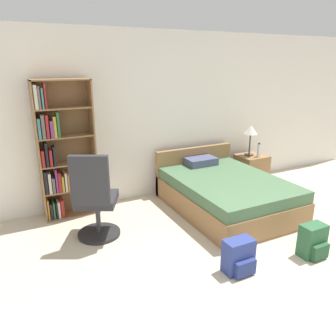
{
  "coord_description": "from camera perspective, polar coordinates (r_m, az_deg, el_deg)",
  "views": [
    {
      "loc": [
        -2.24,
        -1.53,
        2.12
      ],
      "look_at": [
        -0.48,
        1.98,
        0.85
      ],
      "focal_mm": 35.0,
      "sensor_mm": 36.0,
      "label": 1
    }
  ],
  "objects": [
    {
      "name": "backpack_green",
      "position": [
        4.15,
        23.93,
        -11.61
      ],
      "size": [
        0.29,
        0.24,
        0.38
      ],
      "color": "#2D603D",
      "rests_on": "ground_plane"
    },
    {
      "name": "table_lamp",
      "position": [
        5.96,
        14.22,
        6.22
      ],
      "size": [
        0.24,
        0.24,
        0.55
      ],
      "color": "#333333",
      "rests_on": "nightstand"
    },
    {
      "name": "bed",
      "position": [
        5.0,
        9.72,
        -4.16
      ],
      "size": [
        1.42,
        1.95,
        0.76
      ],
      "color": "olive",
      "rests_on": "ground_plane"
    },
    {
      "name": "backpack_blue",
      "position": [
        3.64,
        12.26,
        -14.88
      ],
      "size": [
        0.32,
        0.24,
        0.37
      ],
      "color": "navy",
      "rests_on": "ground_plane"
    },
    {
      "name": "water_bottle",
      "position": [
        5.98,
        15.53,
        3.01
      ],
      "size": [
        0.06,
        0.06,
        0.25
      ],
      "color": "silver",
      "rests_on": "nightstand"
    },
    {
      "name": "office_chair",
      "position": [
        4.09,
        -12.6,
        -5.61
      ],
      "size": [
        0.66,
        0.71,
        1.14
      ],
      "color": "#232326",
      "rests_on": "ground_plane"
    },
    {
      "name": "wall_back",
      "position": [
        5.32,
        -1.45,
        9.03
      ],
      "size": [
        9.0,
        0.06,
        2.6
      ],
      "color": "white",
      "rests_on": "ground_plane"
    },
    {
      "name": "bookshelf",
      "position": [
        4.74,
        -18.29,
        2.29
      ],
      "size": [
        0.76,
        0.27,
        1.92
      ],
      "color": "olive",
      "rests_on": "ground_plane"
    },
    {
      "name": "ground_plane",
      "position": [
        3.44,
        24.35,
        -22.02
      ],
      "size": [
        14.0,
        14.0,
        0.0
      ],
      "primitive_type": "plane",
      "color": "beige"
    },
    {
      "name": "nightstand",
      "position": [
        6.14,
        14.25,
        -0.24
      ],
      "size": [
        0.49,
        0.48,
        0.53
      ],
      "color": "olive",
      "rests_on": "ground_plane"
    }
  ]
}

